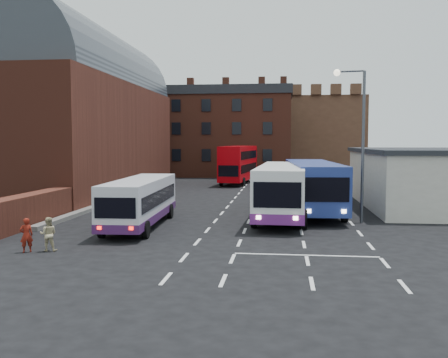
# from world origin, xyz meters

# --- Properties ---
(ground) EXTENTS (180.00, 180.00, 0.00)m
(ground) POSITION_xyz_m (0.00, 0.00, 0.00)
(ground) COLOR black
(railway_station) EXTENTS (12.00, 28.00, 16.00)m
(railway_station) POSITION_xyz_m (-15.50, 21.00, 7.64)
(railway_station) COLOR #602B1E
(railway_station) RESTS_ON ground
(forecourt_wall) EXTENTS (1.20, 10.00, 1.80)m
(forecourt_wall) POSITION_xyz_m (-10.20, 2.00, 0.90)
(forecourt_wall) COLOR #602B1E
(forecourt_wall) RESTS_ON ground
(cream_building) EXTENTS (10.40, 16.40, 4.25)m
(cream_building) POSITION_xyz_m (15.00, 14.00, 2.16)
(cream_building) COLOR beige
(cream_building) RESTS_ON ground
(brick_terrace) EXTENTS (22.00, 10.00, 11.00)m
(brick_terrace) POSITION_xyz_m (-6.00, 46.00, 5.50)
(brick_terrace) COLOR brown
(brick_terrace) RESTS_ON ground
(castle_keep) EXTENTS (22.00, 22.00, 12.00)m
(castle_keep) POSITION_xyz_m (6.00, 66.00, 6.00)
(castle_keep) COLOR brown
(castle_keep) RESTS_ON ground
(bus_white_outbound) EXTENTS (2.78, 9.84, 2.66)m
(bus_white_outbound) POSITION_xyz_m (-3.91, 3.18, 1.57)
(bus_white_outbound) COLOR silver
(bus_white_outbound) RESTS_ON ground
(bus_white_inbound) EXTENTS (3.41, 12.12, 3.28)m
(bus_white_inbound) POSITION_xyz_m (3.97, 7.21, 1.94)
(bus_white_inbound) COLOR white
(bus_white_inbound) RESTS_ON ground
(bus_blue) EXTENTS (3.70, 12.52, 3.37)m
(bus_blue) POSITION_xyz_m (6.00, 9.89, 1.99)
(bus_blue) COLOR navy
(bus_blue) RESTS_ON ground
(bus_red_double) EXTENTS (3.60, 10.87, 4.27)m
(bus_red_double) POSITION_xyz_m (-0.99, 32.47, 2.27)
(bus_red_double) COLOR #B50007
(bus_red_double) RESTS_ON ground
(street_lamp) EXTENTS (1.81, 0.53, 8.95)m
(street_lamp) POSITION_xyz_m (8.29, 5.88, 5.40)
(street_lamp) COLOR #45484D
(street_lamp) RESTS_ON ground
(pedestrian_red) EXTENTS (0.65, 0.61, 1.49)m
(pedestrian_red) POSITION_xyz_m (-6.91, -3.83, 0.75)
(pedestrian_red) COLOR maroon
(pedestrian_red) RESTS_ON ground
(pedestrian_beige) EXTENTS (0.84, 0.72, 1.49)m
(pedestrian_beige) POSITION_xyz_m (-6.09, -3.49, 0.74)
(pedestrian_beige) COLOR tan
(pedestrian_beige) RESTS_ON ground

